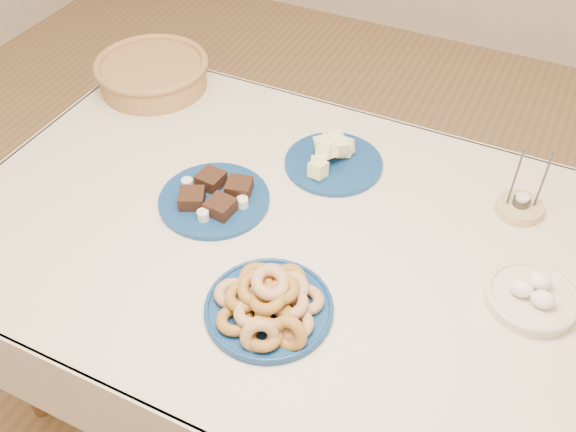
# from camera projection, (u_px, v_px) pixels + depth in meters

# --- Properties ---
(ground) EXTENTS (5.00, 5.00, 0.00)m
(ground) POSITION_uv_depth(u_px,v_px,m) (295.00, 393.00, 2.09)
(ground) COLOR olive
(ground) RESTS_ON ground
(dining_table) EXTENTS (1.71, 1.11, 0.75)m
(dining_table) POSITION_uv_depth(u_px,v_px,m) (296.00, 261.00, 1.64)
(dining_table) COLOR brown
(dining_table) RESTS_ON ground
(donut_platter) EXTENTS (0.37, 0.37, 0.13)m
(donut_platter) POSITION_uv_depth(u_px,v_px,m) (269.00, 303.00, 1.37)
(donut_platter) COLOR navy
(donut_platter) RESTS_ON dining_table
(melon_plate) EXTENTS (0.31, 0.31, 0.09)m
(melon_plate) POSITION_uv_depth(u_px,v_px,m) (332.00, 157.00, 1.74)
(melon_plate) COLOR navy
(melon_plate) RESTS_ON dining_table
(brownie_plate) EXTENTS (0.34, 0.34, 0.05)m
(brownie_plate) POSITION_uv_depth(u_px,v_px,m) (215.00, 198.00, 1.64)
(brownie_plate) COLOR navy
(brownie_plate) RESTS_ON dining_table
(wicker_basket) EXTENTS (0.40, 0.40, 0.09)m
(wicker_basket) POSITION_uv_depth(u_px,v_px,m) (153.00, 73.00, 2.01)
(wicker_basket) COLOR brown
(wicker_basket) RESTS_ON dining_table
(candle_holder) EXTENTS (0.15, 0.15, 0.19)m
(candle_holder) POSITION_uv_depth(u_px,v_px,m) (520.00, 207.00, 1.61)
(candle_holder) COLOR tan
(candle_holder) RESTS_ON dining_table
(egg_bowl) EXTENTS (0.20, 0.20, 0.07)m
(egg_bowl) POSITION_uv_depth(u_px,v_px,m) (532.00, 297.00, 1.40)
(egg_bowl) COLOR beige
(egg_bowl) RESTS_ON dining_table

